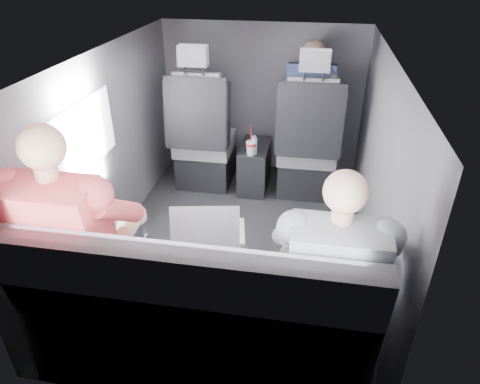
% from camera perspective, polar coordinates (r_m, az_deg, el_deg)
% --- Properties ---
extents(floor, '(2.60, 2.60, 0.00)m').
position_cam_1_polar(floor, '(3.17, -0.37, -6.85)').
color(floor, black).
rests_on(floor, ground).
extents(ceiling, '(2.60, 2.60, 0.00)m').
position_cam_1_polar(ceiling, '(2.59, -0.48, 17.76)').
color(ceiling, '#B2B2AD').
rests_on(ceiling, panel_back).
extents(panel_left, '(0.02, 2.60, 1.35)m').
position_cam_1_polar(panel_left, '(3.09, -17.15, 5.27)').
color(panel_left, '#56565B').
rests_on(panel_left, floor).
extents(panel_right, '(0.02, 2.60, 1.35)m').
position_cam_1_polar(panel_right, '(2.81, 17.95, 2.63)').
color(panel_right, '#56565B').
rests_on(panel_right, floor).
extents(panel_front, '(1.80, 0.02, 1.35)m').
position_cam_1_polar(panel_front, '(4.01, 2.96, 12.20)').
color(panel_front, '#56565B').
rests_on(panel_front, floor).
extents(panel_back, '(1.80, 0.02, 1.35)m').
position_cam_1_polar(panel_back, '(1.77, -8.16, -14.22)').
color(panel_back, '#56565B').
rests_on(panel_back, floor).
extents(side_window, '(0.02, 0.75, 0.42)m').
position_cam_1_polar(side_window, '(2.75, -20.08, 6.85)').
color(side_window, white).
rests_on(side_window, panel_left).
extents(seatbelt, '(0.35, 0.11, 0.59)m').
position_cam_1_polar(seatbelt, '(3.35, 9.40, 10.43)').
color(seatbelt, black).
rests_on(seatbelt, front_seat_right).
extents(front_seat_left, '(0.52, 0.58, 1.26)m').
position_cam_1_polar(front_seat_left, '(3.76, -4.91, 6.43)').
color(front_seat_left, black).
rests_on(front_seat_left, floor).
extents(front_seat_right, '(0.52, 0.58, 1.26)m').
position_cam_1_polar(front_seat_right, '(3.65, 8.96, 5.41)').
color(front_seat_right, black).
rests_on(front_seat_right, floor).
extents(center_console, '(0.24, 0.48, 0.41)m').
position_cam_1_polar(center_console, '(3.80, 1.97, 3.46)').
color(center_console, black).
rests_on(center_console, floor).
extents(rear_bench, '(1.60, 0.57, 0.92)m').
position_cam_1_polar(rear_bench, '(2.19, -5.55, -16.86)').
color(rear_bench, slate).
rests_on(rear_bench, floor).
extents(soda_cup, '(0.08, 0.08, 0.25)m').
position_cam_1_polar(soda_cup, '(3.52, 1.46, 5.94)').
color(soda_cup, white).
rests_on(soda_cup, center_console).
extents(water_bottle, '(0.05, 0.05, 0.16)m').
position_cam_1_polar(water_bottle, '(3.54, 1.88, 6.21)').
color(water_bottle, '#ABCEE7').
rests_on(water_bottle, center_console).
extents(laptop_white, '(0.35, 0.34, 0.24)m').
position_cam_1_polar(laptop_white, '(2.35, -18.37, -4.35)').
color(laptop_white, silver).
rests_on(laptop_white, passenger_rear_left).
extents(laptop_silver, '(0.38, 0.36, 0.24)m').
position_cam_1_polar(laptop_silver, '(2.20, -4.03, -5.20)').
color(laptop_silver, '#B4B4B9').
rests_on(laptop_silver, rear_bench).
extents(laptop_black, '(0.44, 0.48, 0.26)m').
position_cam_1_polar(laptop_black, '(2.09, 12.35, -8.05)').
color(laptop_black, black).
rests_on(laptop_black, passenger_rear_right).
extents(passenger_rear_left, '(0.55, 0.66, 1.29)m').
position_cam_1_polar(passenger_rear_left, '(2.24, -20.63, -6.06)').
color(passenger_rear_left, '#37373C').
rests_on(passenger_rear_left, rear_bench).
extents(passenger_rear_right, '(0.48, 0.60, 1.19)m').
position_cam_1_polar(passenger_rear_right, '(2.00, 12.05, -10.74)').
color(passenger_rear_right, navy).
rests_on(passenger_rear_right, rear_bench).
extents(passenger_front_right, '(0.40, 0.40, 0.82)m').
position_cam_1_polar(passenger_front_right, '(3.77, 9.25, 11.91)').
color(passenger_front_right, navy).
rests_on(passenger_front_right, front_seat_right).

